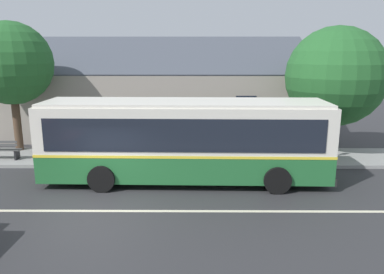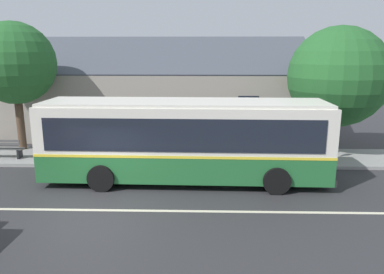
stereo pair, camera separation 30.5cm
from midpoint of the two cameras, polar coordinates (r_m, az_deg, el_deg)
name	(u,v)px [view 2 (the right image)]	position (r m, az deg, el deg)	size (l,w,h in m)	color
ground_plane	(95,210)	(12.76, -13.94, -10.77)	(300.00, 300.00, 0.00)	#2D2D30
sidewalk_far	(130,157)	(18.25, -9.03, -3.02)	(60.00, 3.00, 0.15)	gray
lane_divider_stripe	(95,210)	(12.76, -13.94, -10.75)	(60.00, 0.16, 0.01)	beige
community_building	(112,98)	(25.32, -11.70, 5.83)	(24.58, 9.03, 6.96)	gray
transit_bus	(185,139)	(14.53, -0.44, -0.29)	(11.07, 2.92, 3.20)	#236633
bench_by_building	(3,150)	(19.44, -26.45, -1.72)	(1.85, 0.51, 0.94)	#4C4C4C
street_tree_primary	(338,77)	(19.26, 21.82, 8.50)	(4.73, 4.73, 6.23)	#4C3828
street_tree_secondary	(12,66)	(20.45, -25.34, 9.81)	(4.00, 4.00, 6.48)	#4C3828
bus_stop_sign	(323,131)	(17.47, 19.82, 0.93)	(0.36, 0.07, 2.40)	gray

